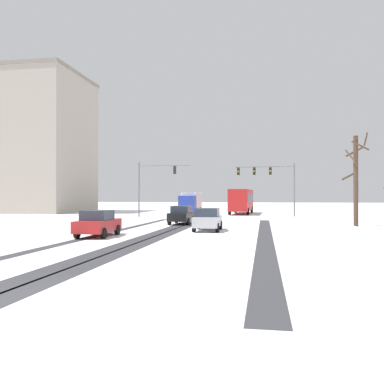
{
  "coord_description": "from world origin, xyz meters",
  "views": [
    {
      "loc": [
        5.53,
        -9.26,
        2.48
      ],
      "look_at": [
        0.0,
        22.04,
        2.8
      ],
      "focal_mm": 38.1,
      "sensor_mm": 36.0,
      "label": 1
    }
  ],
  "objects_px": {
    "traffic_signal_far_right": "(270,177)",
    "car_red_third": "(98,223)",
    "office_building_far_left_block": "(8,144)",
    "car_silver_second": "(208,219)",
    "car_black_lead": "(182,215)",
    "box_truck_delivery": "(191,202)",
    "bare_tree_sidewalk_far": "(356,178)",
    "traffic_signal_far_left": "(153,180)",
    "bus_oncoming": "(241,200)"
  },
  "relations": [
    {
      "from": "traffic_signal_far_left",
      "to": "car_black_lead",
      "type": "height_order",
      "value": "traffic_signal_far_left"
    },
    {
      "from": "car_black_lead",
      "to": "box_truck_delivery",
      "type": "xyz_separation_m",
      "value": [
        -3.05,
        21.41,
        0.82
      ]
    },
    {
      "from": "bare_tree_sidewalk_far",
      "to": "box_truck_delivery",
      "type": "bearing_deg",
      "value": 129.43
    },
    {
      "from": "traffic_signal_far_right",
      "to": "box_truck_delivery",
      "type": "distance_m",
      "value": 12.88
    },
    {
      "from": "car_red_third",
      "to": "office_building_far_left_block",
      "type": "relative_size",
      "value": 0.17
    },
    {
      "from": "bus_oncoming",
      "to": "car_silver_second",
      "type": "bearing_deg",
      "value": -91.8
    },
    {
      "from": "traffic_signal_far_right",
      "to": "car_red_third",
      "type": "bearing_deg",
      "value": -111.63
    },
    {
      "from": "traffic_signal_far_right",
      "to": "car_red_third",
      "type": "height_order",
      "value": "traffic_signal_far_right"
    },
    {
      "from": "traffic_signal_far_left",
      "to": "traffic_signal_far_right",
      "type": "relative_size",
      "value": 0.9
    },
    {
      "from": "car_red_third",
      "to": "office_building_far_left_block",
      "type": "bearing_deg",
      "value": 130.71
    },
    {
      "from": "office_building_far_left_block",
      "to": "car_silver_second",
      "type": "bearing_deg",
      "value": -39.25
    },
    {
      "from": "box_truck_delivery",
      "to": "bare_tree_sidewalk_far",
      "type": "bearing_deg",
      "value": -50.57
    },
    {
      "from": "traffic_signal_far_left",
      "to": "car_black_lead",
      "type": "relative_size",
      "value": 1.57
    },
    {
      "from": "box_truck_delivery",
      "to": "traffic_signal_far_right",
      "type": "bearing_deg",
      "value": -28.45
    },
    {
      "from": "bus_oncoming",
      "to": "bare_tree_sidewalk_far",
      "type": "distance_m",
      "value": 24.33
    },
    {
      "from": "traffic_signal_far_left",
      "to": "bus_oncoming",
      "type": "xyz_separation_m",
      "value": [
        9.9,
        10.28,
        -2.45
      ]
    },
    {
      "from": "office_building_far_left_block",
      "to": "bus_oncoming",
      "type": "bearing_deg",
      "value": -1.66
    },
    {
      "from": "traffic_signal_far_left",
      "to": "bus_oncoming",
      "type": "relative_size",
      "value": 0.59
    },
    {
      "from": "traffic_signal_far_right",
      "to": "bare_tree_sidewalk_far",
      "type": "bearing_deg",
      "value": -66.71
    },
    {
      "from": "traffic_signal_far_right",
      "to": "bare_tree_sidewalk_far",
      "type": "xyz_separation_m",
      "value": [
        6.69,
        -15.54,
        -0.82
      ]
    },
    {
      "from": "traffic_signal_far_right",
      "to": "car_red_third",
      "type": "distance_m",
      "value": 29.55
    },
    {
      "from": "car_red_third",
      "to": "office_building_far_left_block",
      "type": "xyz_separation_m",
      "value": [
        -29.77,
        34.59,
        9.85
      ]
    },
    {
      "from": "car_silver_second",
      "to": "box_truck_delivery",
      "type": "bearing_deg",
      "value": 102.65
    },
    {
      "from": "traffic_signal_far_right",
      "to": "car_silver_second",
      "type": "relative_size",
      "value": 1.75
    },
    {
      "from": "car_silver_second",
      "to": "bus_oncoming",
      "type": "xyz_separation_m",
      "value": [
        0.89,
        28.22,
        1.18
      ]
    },
    {
      "from": "traffic_signal_far_left",
      "to": "traffic_signal_far_right",
      "type": "distance_m",
      "value": 14.3
    },
    {
      "from": "car_red_third",
      "to": "car_black_lead",
      "type": "bearing_deg",
      "value": 76.27
    },
    {
      "from": "bare_tree_sidewalk_far",
      "to": "office_building_far_left_block",
      "type": "distance_m",
      "value": 52.94
    },
    {
      "from": "car_black_lead",
      "to": "box_truck_delivery",
      "type": "distance_m",
      "value": 21.65
    },
    {
      "from": "box_truck_delivery",
      "to": "car_red_third",
      "type": "bearing_deg",
      "value": -89.68
    },
    {
      "from": "box_truck_delivery",
      "to": "bare_tree_sidewalk_far",
      "type": "height_order",
      "value": "bare_tree_sidewalk_far"
    },
    {
      "from": "traffic_signal_far_right",
      "to": "car_red_third",
      "type": "xyz_separation_m",
      "value": [
        -10.79,
        -27.21,
        -4.01
      ]
    },
    {
      "from": "car_black_lead",
      "to": "bare_tree_sidewalk_far",
      "type": "bearing_deg",
      "value": -0.27
    },
    {
      "from": "car_red_third",
      "to": "office_building_far_left_block",
      "type": "distance_m",
      "value": 46.69
    },
    {
      "from": "bus_oncoming",
      "to": "box_truck_delivery",
      "type": "bearing_deg",
      "value": -177.05
    },
    {
      "from": "traffic_signal_far_right",
      "to": "box_truck_delivery",
      "type": "xyz_separation_m",
      "value": [
        -10.97,
        5.95,
        -3.19
      ]
    },
    {
      "from": "bare_tree_sidewalk_far",
      "to": "office_building_far_left_block",
      "type": "height_order",
      "value": "office_building_far_left_block"
    },
    {
      "from": "bus_oncoming",
      "to": "box_truck_delivery",
      "type": "height_order",
      "value": "bus_oncoming"
    },
    {
      "from": "car_black_lead",
      "to": "bare_tree_sidewalk_far",
      "type": "relative_size",
      "value": 0.55
    },
    {
      "from": "car_black_lead",
      "to": "box_truck_delivery",
      "type": "height_order",
      "value": "box_truck_delivery"
    },
    {
      "from": "car_silver_second",
      "to": "office_building_far_left_block",
      "type": "xyz_separation_m",
      "value": [
        -35.84,
        29.29,
        9.85
      ]
    },
    {
      "from": "traffic_signal_far_right",
      "to": "car_black_lead",
      "type": "bearing_deg",
      "value": -117.11
    },
    {
      "from": "office_building_far_left_block",
      "to": "traffic_signal_far_left",
      "type": "bearing_deg",
      "value": -22.92
    },
    {
      "from": "car_red_third",
      "to": "bus_oncoming",
      "type": "height_order",
      "value": "bus_oncoming"
    },
    {
      "from": "traffic_signal_far_right",
      "to": "car_black_lead",
      "type": "xyz_separation_m",
      "value": [
        -7.92,
        -15.47,
        -4.01
      ]
    },
    {
      "from": "traffic_signal_far_right",
      "to": "office_building_far_left_block",
      "type": "relative_size",
      "value": 0.3
    },
    {
      "from": "bus_oncoming",
      "to": "bare_tree_sidewalk_far",
      "type": "relative_size",
      "value": 1.46
    },
    {
      "from": "traffic_signal_far_right",
      "to": "office_building_far_left_block",
      "type": "xyz_separation_m",
      "value": [
        -40.56,
        7.38,
        5.84
      ]
    },
    {
      "from": "traffic_signal_far_left",
      "to": "box_truck_delivery",
      "type": "xyz_separation_m",
      "value": [
        2.76,
        9.91,
        -2.81
      ]
    },
    {
      "from": "car_red_third",
      "to": "bus_oncoming",
      "type": "relative_size",
      "value": 0.38
    }
  ]
}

